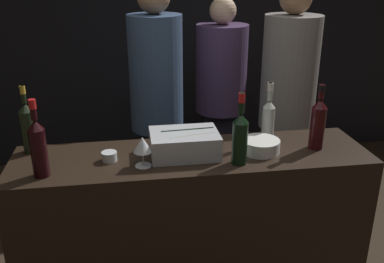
{
  "coord_description": "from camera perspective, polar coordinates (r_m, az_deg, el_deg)",
  "views": [
    {
      "loc": [
        -0.32,
        -1.79,
        1.93
      ],
      "look_at": [
        0.0,
        0.28,
        1.11
      ],
      "focal_mm": 40.0,
      "sensor_mm": 36.0,
      "label": 1
    }
  ],
  "objects": [
    {
      "name": "wall_back_chalkboard",
      "position": [
        4.28,
        -4.6,
        14.32
      ],
      "size": [
        6.4,
        0.06,
        2.8
      ],
      "color": "black",
      "rests_on": "ground_plane"
    },
    {
      "name": "bar_counter",
      "position": [
        2.51,
        0.09,
        -13.32
      ],
      "size": [
        1.89,
        0.51,
        0.99
      ],
      "color": "black",
      "rests_on": "ground_plane"
    },
    {
      "name": "ice_bin_with_bottles",
      "position": [
        2.24,
        -0.9,
        -1.5
      ],
      "size": [
        0.36,
        0.26,
        0.13
      ],
      "color": "#B7BABF",
      "rests_on": "bar_counter"
    },
    {
      "name": "bowl_white",
      "position": [
        2.31,
        9.16,
        -1.85
      ],
      "size": [
        0.2,
        0.2,
        0.07
      ],
      "color": "white",
      "rests_on": "bar_counter"
    },
    {
      "name": "wine_glass",
      "position": [
        2.11,
        -6.62,
        -1.85
      ],
      "size": [
        0.09,
        0.09,
        0.16
      ],
      "color": "silver",
      "rests_on": "bar_counter"
    },
    {
      "name": "candle_votive",
      "position": [
        2.23,
        -10.97,
        -3.27
      ],
      "size": [
        0.08,
        0.08,
        0.05
      ],
      "color": "silver",
      "rests_on": "bar_counter"
    },
    {
      "name": "red_wine_bottle_burgundy",
      "position": [
        2.13,
        6.42,
        -0.66
      ],
      "size": [
        0.08,
        0.08,
        0.37
      ],
      "color": "black",
      "rests_on": "bar_counter"
    },
    {
      "name": "red_wine_bottle_tall",
      "position": [
        2.11,
        -19.83,
        -1.8
      ],
      "size": [
        0.08,
        0.08,
        0.38
      ],
      "color": "black",
      "rests_on": "bar_counter"
    },
    {
      "name": "red_wine_bottle_black_foil",
      "position": [
        2.39,
        16.46,
        1.19
      ],
      "size": [
        0.08,
        0.08,
        0.36
      ],
      "color": "black",
      "rests_on": "bar_counter"
    },
    {
      "name": "champagne_bottle",
      "position": [
        2.4,
        -21.03,
        0.65
      ],
      "size": [
        0.08,
        0.08,
        0.37
      ],
      "color": "black",
      "rests_on": "bar_counter"
    },
    {
      "name": "white_wine_bottle",
      "position": [
        2.45,
        10.14,
        1.89
      ],
      "size": [
        0.07,
        0.07,
        0.34
      ],
      "color": "#B2B7AD",
      "rests_on": "bar_counter"
    },
    {
      "name": "person_in_hoodie",
      "position": [
        3.07,
        12.54,
        3.75
      ],
      "size": [
        0.38,
        0.38,
        1.83
      ],
      "rotation": [
        0.0,
        0.0,
        1.75
      ],
      "color": "black",
      "rests_on": "ground_plane"
    },
    {
      "name": "person_blond_tee",
      "position": [
        2.95,
        -4.7,
        3.7
      ],
      "size": [
        0.36,
        0.36,
        1.84
      ],
      "rotation": [
        0.0,
        0.0,
        0.03
      ],
      "color": "black",
      "rests_on": "ground_plane"
    },
    {
      "name": "person_grey_polo",
      "position": [
        3.58,
        3.87,
        5.27
      ],
      "size": [
        0.42,
        0.42,
        1.69
      ],
      "rotation": [
        0.0,
        0.0,
        2.19
      ],
      "color": "black",
      "rests_on": "ground_plane"
    }
  ]
}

